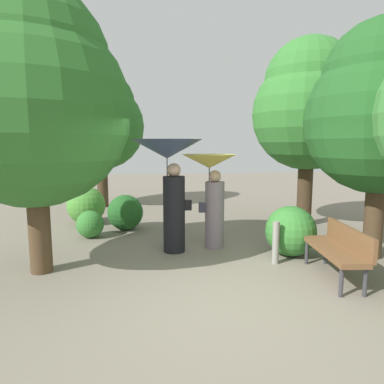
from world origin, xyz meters
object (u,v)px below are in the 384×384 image
(tree_far_back, at_px, (382,107))
(path_marker_post, at_px, (276,243))
(park_bench, at_px, (339,247))
(tree_near_right, at_px, (309,105))
(person_right, at_px, (211,182))
(tree_mid_left, at_px, (31,95))
(tree_near_left, at_px, (100,119))
(person_left, at_px, (169,168))

(tree_far_back, height_order, path_marker_post, tree_far_back)
(park_bench, xyz_separation_m, tree_near_right, (1.09, 3.54, 2.58))
(person_right, xyz_separation_m, park_bench, (1.68, -1.90, -0.84))
(path_marker_post, bearing_deg, tree_mid_left, 178.26)
(person_right, xyz_separation_m, tree_far_back, (2.89, -0.99, 1.42))
(person_right, height_order, tree_near_right, tree_near_right)
(tree_near_left, xyz_separation_m, tree_near_right, (5.54, -3.43, 0.18))
(park_bench, height_order, tree_mid_left, tree_mid_left)
(person_right, bearing_deg, park_bench, -138.84)
(park_bench, bearing_deg, tree_mid_left, -95.20)
(path_marker_post, bearing_deg, park_bench, -47.65)
(tree_near_left, xyz_separation_m, tree_far_back, (5.66, -6.07, -0.14))
(person_left, relative_size, person_right, 1.15)
(tree_near_right, height_order, tree_far_back, tree_near_right)
(park_bench, height_order, tree_near_right, tree_near_right)
(path_marker_post, bearing_deg, tree_near_right, 56.52)
(tree_near_left, bearing_deg, tree_mid_left, -92.74)
(tree_near_right, bearing_deg, tree_mid_left, -155.76)
(tree_near_left, bearing_deg, path_marker_post, -58.93)
(person_left, distance_m, path_marker_post, 2.41)
(person_right, xyz_separation_m, tree_near_right, (2.78, 1.64, 1.74))
(tree_near_right, relative_size, tree_mid_left, 1.03)
(person_right, distance_m, path_marker_post, 1.75)
(person_left, bearing_deg, tree_far_back, -102.93)
(tree_near_right, xyz_separation_m, path_marker_post, (-1.82, -2.75, -2.71))
(tree_near_left, relative_size, tree_mid_left, 0.99)
(tree_mid_left, xyz_separation_m, path_marker_post, (4.01, -0.12, -2.50))
(tree_near_left, bearing_deg, tree_far_back, -47.01)
(person_right, xyz_separation_m, tree_near_left, (-2.76, 5.08, 1.56))
(tree_near_left, distance_m, tree_far_back, 8.30)
(tree_near_left, distance_m, path_marker_post, 7.65)
(tree_near_right, xyz_separation_m, tree_far_back, (0.12, -2.64, -0.32))
(person_right, bearing_deg, person_left, 100.09)
(tree_near_left, bearing_deg, person_right, -61.44)
(person_right, bearing_deg, tree_near_right, -59.78)
(person_right, distance_m, tree_mid_left, 3.55)
(person_left, distance_m, tree_near_right, 4.30)
(tree_far_back, bearing_deg, tree_mid_left, 179.90)
(tree_far_back, relative_size, path_marker_post, 5.64)
(tree_near_right, relative_size, tree_far_back, 1.10)
(tree_far_back, bearing_deg, park_bench, -143.17)
(park_bench, bearing_deg, person_left, -118.62)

